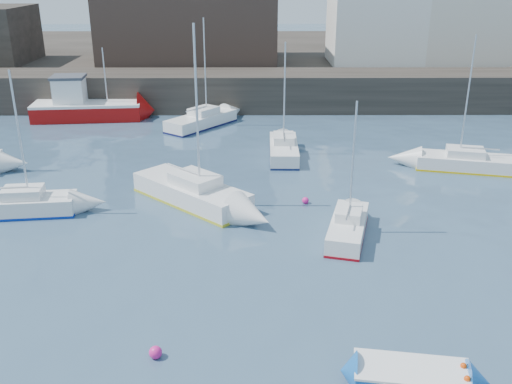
{
  "coord_description": "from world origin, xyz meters",
  "views": [
    {
      "loc": [
        -0.13,
        -12.43,
        11.23
      ],
      "look_at": [
        0.0,
        12.0,
        1.5
      ],
      "focal_mm": 40.0,
      "sensor_mm": 36.0,
      "label": 1
    }
  ],
  "objects_px": {
    "sailboat_f": "(284,149)",
    "buoy_near": "(156,357)",
    "sailboat_d": "(469,162)",
    "sailboat_b": "(192,192)",
    "sailboat_a": "(20,205)",
    "sailboat_h": "(202,120)",
    "buoy_far": "(305,203)",
    "sailboat_c": "(348,227)",
    "fishing_boat": "(84,106)",
    "blue_dinghy": "(412,376)"
  },
  "relations": [
    {
      "from": "sailboat_f",
      "to": "buoy_near",
      "type": "relative_size",
      "value": 17.17
    },
    {
      "from": "sailboat_d",
      "to": "sailboat_b",
      "type": "bearing_deg",
      "value": -162.72
    },
    {
      "from": "sailboat_a",
      "to": "buoy_near",
      "type": "relative_size",
      "value": 17.03
    },
    {
      "from": "sailboat_h",
      "to": "buoy_far",
      "type": "bearing_deg",
      "value": -66.37
    },
    {
      "from": "sailboat_c",
      "to": "buoy_far",
      "type": "height_order",
      "value": "sailboat_c"
    },
    {
      "from": "sailboat_c",
      "to": "buoy_near",
      "type": "height_order",
      "value": "sailboat_c"
    },
    {
      "from": "buoy_far",
      "to": "sailboat_c",
      "type": "bearing_deg",
      "value": -67.68
    },
    {
      "from": "buoy_near",
      "to": "sailboat_f",
      "type": "bearing_deg",
      "value": 76.04
    },
    {
      "from": "fishing_boat",
      "to": "sailboat_f",
      "type": "xyz_separation_m",
      "value": [
        15.14,
        -9.61,
        -0.56
      ]
    },
    {
      "from": "sailboat_c",
      "to": "sailboat_d",
      "type": "bearing_deg",
      "value": 46.26
    },
    {
      "from": "sailboat_b",
      "to": "sailboat_h",
      "type": "distance_m",
      "value": 14.66
    },
    {
      "from": "buoy_near",
      "to": "buoy_far",
      "type": "distance_m",
      "value": 13.45
    },
    {
      "from": "buoy_far",
      "to": "fishing_boat",
      "type": "bearing_deg",
      "value": 132.56
    },
    {
      "from": "sailboat_h",
      "to": "sailboat_b",
      "type": "bearing_deg",
      "value": -87.16
    },
    {
      "from": "sailboat_a",
      "to": "sailboat_f",
      "type": "xyz_separation_m",
      "value": [
        13.22,
        8.91,
        0.0
      ]
    },
    {
      "from": "blue_dinghy",
      "to": "sailboat_f",
      "type": "height_order",
      "value": "sailboat_f"
    },
    {
      "from": "fishing_boat",
      "to": "sailboat_f",
      "type": "bearing_deg",
      "value": -32.4
    },
    {
      "from": "fishing_boat",
      "to": "sailboat_d",
      "type": "relative_size",
      "value": 1.1
    },
    {
      "from": "sailboat_f",
      "to": "buoy_far",
      "type": "xyz_separation_m",
      "value": [
        0.72,
        -7.67,
        -0.49
      ]
    },
    {
      "from": "blue_dinghy",
      "to": "sailboat_d",
      "type": "distance_m",
      "value": 20.36
    },
    {
      "from": "fishing_boat",
      "to": "sailboat_h",
      "type": "height_order",
      "value": "sailboat_h"
    },
    {
      "from": "sailboat_a",
      "to": "sailboat_f",
      "type": "height_order",
      "value": "sailboat_f"
    },
    {
      "from": "sailboat_d",
      "to": "buoy_near",
      "type": "bearing_deg",
      "value": -132.24
    },
    {
      "from": "sailboat_a",
      "to": "buoy_far",
      "type": "height_order",
      "value": "sailboat_a"
    },
    {
      "from": "sailboat_c",
      "to": "blue_dinghy",
      "type": "bearing_deg",
      "value": -88.15
    },
    {
      "from": "sailboat_c",
      "to": "sailboat_d",
      "type": "distance_m",
      "value": 12.3
    },
    {
      "from": "fishing_boat",
      "to": "sailboat_d",
      "type": "height_order",
      "value": "sailboat_d"
    },
    {
      "from": "sailboat_a",
      "to": "sailboat_h",
      "type": "xyz_separation_m",
      "value": [
        7.45,
        16.07,
        0.02
      ]
    },
    {
      "from": "blue_dinghy",
      "to": "buoy_far",
      "type": "distance_m",
      "value": 13.66
    },
    {
      "from": "sailboat_a",
      "to": "sailboat_b",
      "type": "bearing_deg",
      "value": 9.92
    },
    {
      "from": "blue_dinghy",
      "to": "sailboat_h",
      "type": "height_order",
      "value": "sailboat_h"
    },
    {
      "from": "sailboat_b",
      "to": "sailboat_h",
      "type": "height_order",
      "value": "sailboat_b"
    },
    {
      "from": "sailboat_h",
      "to": "buoy_near",
      "type": "bearing_deg",
      "value": -88.24
    },
    {
      "from": "sailboat_d",
      "to": "sailboat_f",
      "type": "xyz_separation_m",
      "value": [
        -10.78,
        2.56,
        0.02
      ]
    },
    {
      "from": "fishing_boat",
      "to": "buoy_near",
      "type": "height_order",
      "value": "fishing_boat"
    },
    {
      "from": "sailboat_b",
      "to": "sailboat_h",
      "type": "relative_size",
      "value": 1.13
    },
    {
      "from": "sailboat_b",
      "to": "sailboat_f",
      "type": "xyz_separation_m",
      "value": [
        5.04,
        7.48,
        -0.08
      ]
    },
    {
      "from": "sailboat_f",
      "to": "sailboat_h",
      "type": "height_order",
      "value": "sailboat_h"
    },
    {
      "from": "sailboat_b",
      "to": "buoy_near",
      "type": "relative_size",
      "value": 21.71
    },
    {
      "from": "sailboat_b",
      "to": "sailboat_d",
      "type": "xyz_separation_m",
      "value": [
        15.82,
        4.92,
        -0.11
      ]
    },
    {
      "from": "sailboat_a",
      "to": "sailboat_d",
      "type": "relative_size",
      "value": 0.9
    },
    {
      "from": "sailboat_a",
      "to": "sailboat_d",
      "type": "xyz_separation_m",
      "value": [
        24.0,
        6.35,
        -0.02
      ]
    },
    {
      "from": "blue_dinghy",
      "to": "buoy_near",
      "type": "distance_m",
      "value": 7.65
    },
    {
      "from": "sailboat_b",
      "to": "blue_dinghy",
      "type": "bearing_deg",
      "value": -60.91
    },
    {
      "from": "sailboat_b",
      "to": "buoy_near",
      "type": "xyz_separation_m",
      "value": [
        0.1,
        -12.39,
        -0.58
      ]
    },
    {
      "from": "fishing_boat",
      "to": "sailboat_a",
      "type": "bearing_deg",
      "value": -84.07
    },
    {
      "from": "blue_dinghy",
      "to": "sailboat_d",
      "type": "xyz_separation_m",
      "value": [
        8.19,
        18.63,
        0.12
      ]
    },
    {
      "from": "sailboat_h",
      "to": "sailboat_d",
      "type": "bearing_deg",
      "value": -30.43
    },
    {
      "from": "sailboat_a",
      "to": "sailboat_c",
      "type": "distance_m",
      "value": 15.7
    },
    {
      "from": "sailboat_d",
      "to": "sailboat_f",
      "type": "distance_m",
      "value": 11.08
    }
  ]
}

